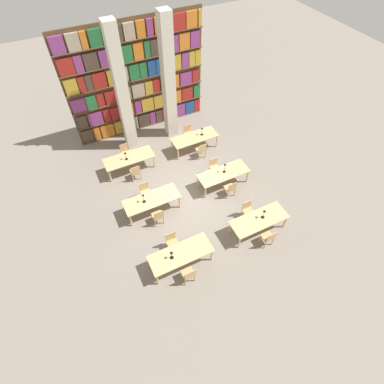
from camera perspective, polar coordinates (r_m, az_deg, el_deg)
The scene contains 28 objects.
ground_plane at distance 13.23m, azimuth -0.53°, elevation -1.04°, with size 40.00×40.00×0.00m, color gray.
bookshelf_bank at distance 15.63m, azimuth -10.28°, elevation 20.17°, with size 6.84×0.35×5.50m.
pillar_left at distance 14.23m, azimuth -13.18°, elevation 17.95°, with size 0.53×0.53×6.00m.
pillar_center at distance 14.77m, azimuth -4.54°, elevation 20.34°, with size 0.53×0.53×6.00m.
reading_table_0 at distance 10.92m, azimuth -2.15°, elevation -11.80°, with size 2.31×0.89×0.75m.
chair_0 at distance 10.78m, azimuth -0.62°, elevation -15.42°, with size 0.42×0.40×0.89m.
chair_1 at distance 11.41m, azimuth -3.84°, elevation -9.41°, with size 0.42×0.40×0.89m.
desk_lamp_0 at distance 10.55m, azimuth -3.93°, elevation -11.69°, with size 0.14×0.14×0.41m.
reading_table_1 at distance 11.96m, azimuth 12.63°, elevation -5.28°, with size 2.31×0.89×0.75m.
chair_2 at distance 11.84m, azimuth 14.40°, elevation -8.38°, with size 0.42×0.40×0.89m.
chair_3 at distance 12.42m, azimuth 10.57°, elevation -3.35°, with size 0.42×0.40×0.89m.
desk_lamp_1 at distance 11.75m, azimuth 13.58°, elevation -3.85°, with size 0.14×0.14×0.45m.
reading_table_2 at distance 12.39m, azimuth -7.68°, elevation -1.53°, with size 2.31×0.89×0.75m.
chair_4 at distance 12.10m, azimuth -6.49°, elevation -4.56°, with size 0.42×0.40×0.89m.
chair_5 at distance 12.98m, azimuth -8.88°, elevation 0.17°, with size 0.42×0.40×0.89m.
desk_lamp_2 at distance 12.04m, azimuth -9.27°, elevation -0.91°, with size 0.14×0.14×0.47m.
reading_table_3 at distance 13.31m, azimuth 5.98°, elevation 3.45°, with size 2.31×0.89×0.75m.
chair_6 at distance 13.04m, azimuth 7.35°, elevation 0.73°, with size 0.42×0.40×0.89m.
chair_7 at distance 13.86m, azimuth 4.27°, elevation 4.84°, with size 0.42×0.40×0.89m.
desk_lamp_3 at distance 13.06m, azimuth 6.28°, elevation 4.87°, with size 0.14×0.14×0.50m.
reading_table_4 at distance 14.22m, azimuth -11.90°, elevation 6.20°, with size 2.31×0.89×0.75m.
chair_8 at distance 13.84m, azimuth -10.72°, elevation 3.83°, with size 0.42×0.40×0.89m.
chair_9 at distance 14.88m, azimuth -12.56°, elevation 7.44°, with size 0.42×0.40×0.89m.
desk_lamp_4 at distance 13.93m, azimuth -12.57°, elevation 6.99°, with size 0.14×0.14×0.43m.
reading_table_5 at distance 15.02m, azimuth 0.50°, elevation 10.24°, with size 2.31×0.89×0.75m.
chair_10 at distance 14.66m, azimuth 1.77°, elevation 8.04°, with size 0.42×0.40×0.89m.
chair_11 at distance 15.64m, azimuth -0.72°, elevation 11.24°, with size 0.42×0.40×0.89m.
desk_lamp_5 at distance 14.93m, azimuth 1.91°, elevation 11.72°, with size 0.14×0.14×0.43m.
Camera 1 is at (-3.55, -7.50, 10.30)m, focal length 28.00 mm.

